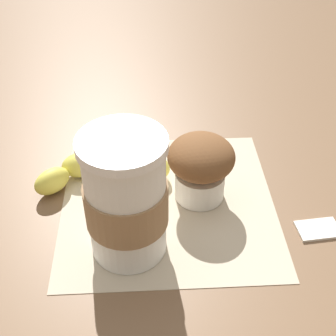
{
  "coord_description": "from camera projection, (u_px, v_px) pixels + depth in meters",
  "views": [
    {
      "loc": [
        -0.42,
        0.07,
        0.41
      ],
      "look_at": [
        0.0,
        0.0,
        0.06
      ],
      "focal_mm": 50.0,
      "sensor_mm": 36.0,
      "label": 1
    }
  ],
  "objects": [
    {
      "name": "paper_napkin",
      "position": [
        168.0,
        202.0,
        0.59
      ],
      "size": [
        0.29,
        0.29,
        0.0
      ],
      "primitive_type": "cube",
      "rotation": [
        0.0,
        0.0,
        -0.11
      ],
      "color": "beige",
      "rests_on": "ground_plane"
    },
    {
      "name": "muffin",
      "position": [
        201.0,
        165.0,
        0.57
      ],
      "size": [
        0.08,
        0.08,
        0.09
      ],
      "color": "white",
      "rests_on": "paper_napkin"
    },
    {
      "name": "banana",
      "position": [
        103.0,
        166.0,
        0.62
      ],
      "size": [
        0.08,
        0.19,
        0.03
      ],
      "color": "#D6CC4C",
      "rests_on": "paper_napkin"
    },
    {
      "name": "ground_plane",
      "position": [
        168.0,
        202.0,
        0.59
      ],
      "size": [
        3.0,
        3.0,
        0.0
      ],
      "primitive_type": "plane",
      "color": "brown"
    },
    {
      "name": "coffee_cup",
      "position": [
        126.0,
        199.0,
        0.49
      ],
      "size": [
        0.09,
        0.09,
        0.15
      ],
      "color": "white",
      "rests_on": "paper_napkin"
    },
    {
      "name": "sugar_packet",
      "position": [
        318.0,
        228.0,
        0.55
      ],
      "size": [
        0.03,
        0.05,
        0.01
      ],
      "primitive_type": "cube",
      "rotation": [
        0.0,
        0.0,
        4.7
      ],
      "color": "white",
      "rests_on": "ground_plane"
    }
  ]
}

